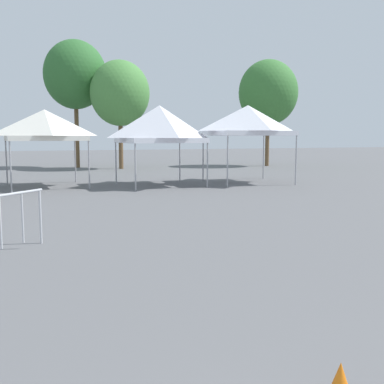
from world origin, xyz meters
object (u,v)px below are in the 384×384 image
(canopy_tent_behind_center, at_px, (45,125))
(tree_behind_tents_center, at_px, (120,93))
(tree_behind_tents_right, at_px, (75,75))
(canopy_tent_behind_right, at_px, (248,120))
(canopy_tent_far_right, at_px, (160,124))
(tree_behind_tents_left, at_px, (268,93))
(crowd_barrier_near_person, at_px, (0,213))

(canopy_tent_behind_center, xyz_separation_m, tree_behind_tents_center, (5.27, 9.44, 2.26))
(canopy_tent_behind_center, relative_size, tree_behind_tents_right, 0.38)
(canopy_tent_behind_center, distance_m, canopy_tent_behind_right, 8.68)
(canopy_tent_far_right, distance_m, tree_behind_tents_right, 13.49)
(tree_behind_tents_right, height_order, tree_behind_tents_left, tree_behind_tents_right)
(canopy_tent_behind_center, height_order, canopy_tent_far_right, canopy_tent_far_right)
(canopy_tent_behind_right, relative_size, tree_behind_tents_center, 0.51)
(canopy_tent_behind_center, xyz_separation_m, tree_behind_tents_right, (2.83, 11.73, 3.56))
(canopy_tent_behind_right, distance_m, tree_behind_tents_left, 12.45)
(tree_behind_tents_left, bearing_deg, crowd_barrier_near_person, -130.82)
(canopy_tent_far_right, relative_size, tree_behind_tents_left, 0.46)
(canopy_tent_behind_center, relative_size, canopy_tent_far_right, 0.95)
(canopy_tent_far_right, bearing_deg, canopy_tent_behind_center, 165.41)
(canopy_tent_behind_right, distance_m, crowd_barrier_near_person, 14.21)
(canopy_tent_behind_right, distance_m, tree_behind_tents_center, 11.57)
(canopy_tent_behind_center, distance_m, tree_behind_tents_center, 11.04)
(canopy_tent_behind_right, distance_m, tree_behind_tents_right, 14.77)
(tree_behind_tents_center, xyz_separation_m, tree_behind_tents_left, (10.28, -0.88, 0.31))
(tree_behind_tents_right, xyz_separation_m, crowd_barrier_near_person, (-4.39, -22.98, -5.34))
(tree_behind_tents_left, bearing_deg, canopy_tent_behind_right, -124.88)
(tree_behind_tents_right, bearing_deg, canopy_tent_behind_center, -103.54)
(crowd_barrier_near_person, bearing_deg, canopy_tent_behind_center, 82.10)
(tree_behind_tents_right, xyz_separation_m, tree_behind_tents_center, (2.44, -2.29, -1.31))
(canopy_tent_far_right, height_order, crowd_barrier_near_person, canopy_tent_far_right)
(tree_behind_tents_right, relative_size, tree_behind_tents_center, 1.22)
(canopy_tent_behind_center, bearing_deg, crowd_barrier_near_person, -97.90)
(canopy_tent_behind_right, bearing_deg, canopy_tent_behind_center, 170.22)
(canopy_tent_behind_center, bearing_deg, tree_behind_tents_left, 28.84)
(canopy_tent_far_right, relative_size, tree_behind_tents_right, 0.40)
(canopy_tent_behind_center, relative_size, tree_behind_tents_left, 0.44)
(tree_behind_tents_right, bearing_deg, tree_behind_tents_left, -14.02)
(tree_behind_tents_left, bearing_deg, canopy_tent_far_right, -138.53)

